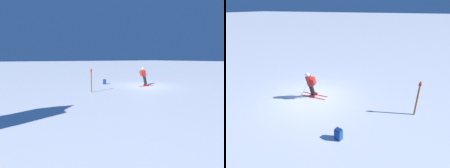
# 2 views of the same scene
# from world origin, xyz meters

# --- Properties ---
(ground_plane) EXTENTS (300.00, 300.00, 0.00)m
(ground_plane) POSITION_xyz_m (0.00, 0.00, 0.00)
(ground_plane) COLOR white
(skier) EXTENTS (1.33, 1.67, 1.75)m
(skier) POSITION_xyz_m (0.11, 0.03, 0.95)
(skier) COLOR red
(skier) RESTS_ON ground
(spare_backpack) EXTENTS (0.30, 0.35, 0.50)m
(spare_backpack) POSITION_xyz_m (2.72, 2.87, 0.24)
(spare_backpack) COLOR #194293
(spare_backpack) RESTS_ON ground
(trail_marker) EXTENTS (0.13, 0.13, 1.82)m
(trail_marker) POSITION_xyz_m (-0.44, 5.72, 1.00)
(trail_marker) COLOR brown
(trail_marker) RESTS_ON ground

